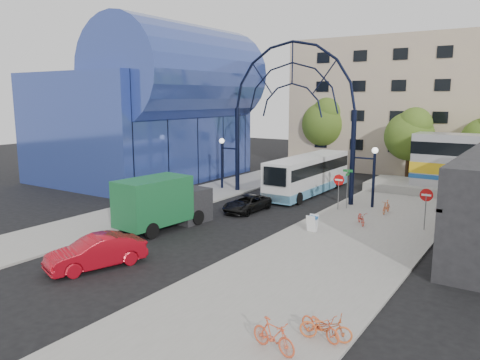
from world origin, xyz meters
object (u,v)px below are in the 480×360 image
Objects in this scene: bike_near_a at (361,218)px; tree_north_b at (326,121)px; do_not_enter_sign at (426,199)px; black_suv at (247,204)px; green_truck at (164,202)px; sandwich_board at (312,221)px; bike_far_b at (274,336)px; city_bus at (308,174)px; gateway_arch at (292,88)px; bike_near_b at (386,207)px; bike_far_c at (320,325)px; tree_north_a at (411,133)px; red_sedan at (96,252)px; bike_far_a at (326,327)px; stop_sign at (339,183)px; street_name_sign at (347,180)px.

tree_north_b is at bearing 87.12° from bike_near_a.
do_not_enter_sign reaches higher than black_suv.
green_truck is 4.25× the size of bike_near_a.
sandwich_board is 13.49m from bike_far_b.
do_not_enter_sign is at bearing -31.01° from city_bus.
gateway_arch reaches higher than bike_near_b.
bike_far_c is (0.00, -15.16, -1.42)m from do_not_enter_sign.
green_truck is 6.65m from black_suv.
tree_north_b is (-10.00, 4.00, 0.66)m from tree_north_a.
red_sedan reaches higher than bike_far_a.
tree_north_a is 31.56m from red_sedan.
do_not_enter_sign is 1.44× the size of bike_far_b.
black_suv reaches higher than bike_near_b.
street_name_sign is at bearing 56.36° from stop_sign.
black_suv is at bearing 26.31° from bike_far_a.
city_bus is 7.70× the size of bike_near_b.
bike_near_b is (-3.05, 2.75, -1.41)m from do_not_enter_sign.
stop_sign is 20.18m from tree_north_b.
tree_north_b reaches higher than city_bus.
gateway_arch is 1.95× the size of tree_north_a.
bike_far_c is at bearing -89.98° from do_not_enter_sign.
green_truck reaches higher than bike_far_a.
sandwich_board is at bearing 12.31° from bike_far_a.
bike_far_c is at bearing -67.01° from tree_north_b.
gateway_arch is at bearing 157.37° from stop_sign.
bike_near_b is (2.75, 0.15, -1.57)m from street_name_sign.
bike_far_c is at bearing -47.65° from black_suv.
bike_far_a reaches higher than bike_near_a.
gateway_arch is 8.38m from street_name_sign.
do_not_enter_sign is at bearing -16.94° from bike_near_a.
black_suv reaches higher than bike_far_c.
bike_near_b is at bearing 137.96° from do_not_enter_sign.
do_not_enter_sign is 6.85m from sandwich_board.
do_not_enter_sign is 15.59m from green_truck.
gateway_arch is 8.32× the size of bike_far_c.
gateway_arch reaches higher than bike_far_a.
bike_near_a is at bearing -57.08° from street_name_sign.
bike_far_b is at bearing -74.10° from stop_sign.
bike_far_a is (3.27, -17.97, 0.01)m from bike_near_b.
tree_north_a is at bearing 71.51° from black_suv.
stop_sign is 0.55× the size of red_sedan.
sandwich_board is 12.38m from bike_far_c.
green_truck is 15.54m from bike_far_a.
tree_north_b is 14.62m from city_bus.
stop_sign is 6.51m from do_not_enter_sign.
city_bus is at bearing -72.34° from tree_north_b.
street_name_sign is 2.83× the size of sandwich_board.
bike_near_a is (2.27, -3.51, -1.61)m from street_name_sign.
bike_far_a is at bearing -66.75° from tree_north_b.
do_not_enter_sign is 4.34m from bike_near_b.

